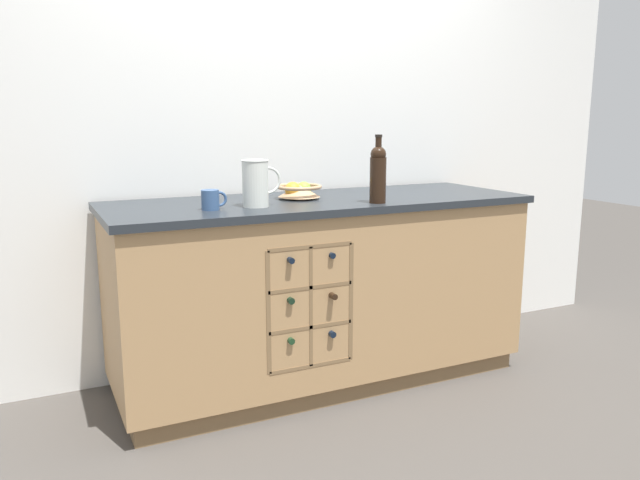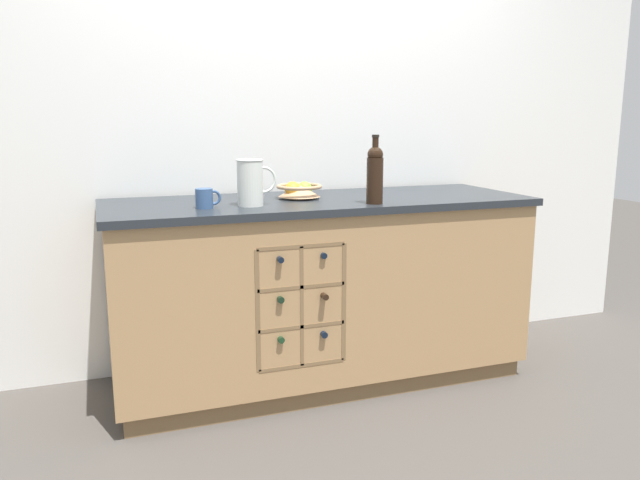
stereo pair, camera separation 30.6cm
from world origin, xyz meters
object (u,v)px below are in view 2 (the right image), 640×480
ceramic_mug (205,198)px  white_pitcher (251,182)px  fruit_bowl (299,190)px  standing_wine_bottle (375,173)px

ceramic_mug → white_pitcher: bearing=2.0°
fruit_bowl → ceramic_mug: ceramic_mug is taller
white_pitcher → standing_wine_bottle: (0.55, -0.12, 0.03)m
white_pitcher → ceramic_mug: 0.22m
ceramic_mug → standing_wine_bottle: 0.77m
ceramic_mug → standing_wine_bottle: bearing=-8.9°
fruit_bowl → standing_wine_bottle: 0.41m
white_pitcher → standing_wine_bottle: bearing=-12.9°
fruit_bowl → white_pitcher: (-0.28, -0.17, 0.06)m
fruit_bowl → white_pitcher: bearing=-148.8°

